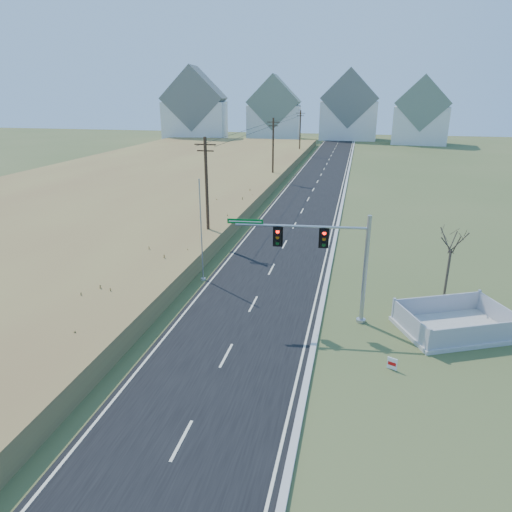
{
  "coord_description": "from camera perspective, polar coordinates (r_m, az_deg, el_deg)",
  "views": [
    {
      "loc": [
        5.73,
        -20.81,
        12.36
      ],
      "look_at": [
        0.29,
        3.51,
        3.4
      ],
      "focal_mm": 32.0,
      "sensor_mm": 36.0,
      "label": 1
    }
  ],
  "objects": [
    {
      "name": "reed_marsh",
      "position": [
        68.7,
        -13.41,
        9.44
      ],
      "size": [
        38.0,
        110.0,
        1.3
      ],
      "primitive_type": "cube",
      "color": "olive",
      "rests_on": "ground"
    },
    {
      "name": "utility_pole_near",
      "position": [
        38.61,
        -6.17,
        8.2
      ],
      "size": [
        1.8,
        0.26,
        9.0
      ],
      "color": "#422D1E",
      "rests_on": "ground"
    },
    {
      "name": "flagpole",
      "position": [
        31.14,
        -6.81,
        1.82
      ],
      "size": [
        0.32,
        0.32,
        7.1
      ],
      "color": "#B7B5AD",
      "rests_on": "ground"
    },
    {
      "name": "fence_enclosure",
      "position": [
        27.52,
        23.56,
        -8.08
      ],
      "size": [
        6.87,
        5.97,
        1.31
      ],
      "rotation": [
        0.0,
        0.0,
        0.43
      ],
      "color": "#B7B5AD",
      "rests_on": "ground"
    },
    {
      "name": "condo_nw",
      "position": [
        128.57,
        -7.62,
        17.54
      ],
      "size": [
        17.69,
        13.38,
        19.05
      ],
      "rotation": [
        0.0,
        0.0,
        0.14
      ],
      "color": "white",
      "rests_on": "ground"
    },
    {
      "name": "open_sign",
      "position": [
        22.99,
        16.65,
        -12.76
      ],
      "size": [
        0.46,
        0.23,
        0.59
      ],
      "rotation": [
        0.0,
        0.0,
        -0.39
      ],
      "color": "white",
      "rests_on": "ground"
    },
    {
      "name": "condo_ne",
      "position": [
        125.74,
        19.95,
        16.15
      ],
      "size": [
        14.12,
        10.51,
        16.52
      ],
      "rotation": [
        0.0,
        0.0,
        -0.1
      ],
      "color": "white",
      "rests_on": "ground"
    },
    {
      "name": "ground",
      "position": [
        24.87,
        -2.45,
        -10.04
      ],
      "size": [
        260.0,
        260.0,
        0.0
      ],
      "primitive_type": "plane",
      "color": "#445328",
      "rests_on": "ground"
    },
    {
      "name": "condo_nnw",
      "position": [
        131.09,
        2.29,
        17.4
      ],
      "size": [
        14.93,
        11.17,
        17.03
      ],
      "rotation": [
        0.0,
        0.0,
        0.07
      ],
      "color": "white",
      "rests_on": "ground"
    },
    {
      "name": "utility_pole_far",
      "position": [
        96.89,
        5.53,
        15.15
      ],
      "size": [
        1.8,
        0.26,
        9.0
      ],
      "color": "#422D1E",
      "rests_on": "ground"
    },
    {
      "name": "road",
      "position": [
        72.1,
        8.0,
        9.75
      ],
      "size": [
        8.0,
        180.0,
        0.06
      ],
      "primitive_type": "cube",
      "color": "black",
      "rests_on": "ground"
    },
    {
      "name": "utility_pole_mid",
      "position": [
        67.38,
        2.14,
        13.22
      ],
      "size": [
        1.8,
        0.26,
        9.0
      ],
      "color": "#422D1E",
      "rests_on": "ground"
    },
    {
      "name": "curb",
      "position": [
        71.88,
        11.34,
        9.57
      ],
      "size": [
        0.3,
        180.0,
        0.18
      ],
      "primitive_type": "cube",
      "color": "#B2AFA8",
      "rests_on": "ground"
    },
    {
      "name": "condo_n",
      "position": [
        132.95,
        11.54,
        17.36
      ],
      "size": [
        15.27,
        10.2,
        18.54
      ],
      "color": "white",
      "rests_on": "ground"
    },
    {
      "name": "bare_tree",
      "position": [
        29.75,
        23.36,
        1.89
      ],
      "size": [
        1.9,
        1.9,
        5.02
      ],
      "color": "#4C3F33",
      "rests_on": "ground"
    },
    {
      "name": "traffic_signal_mast",
      "position": [
        25.27,
        9.53,
        0.03
      ],
      "size": [
        7.84,
        1.08,
        6.27
      ],
      "rotation": [
        0.0,
        0.0,
        0.1
      ],
      "color": "#9EA0A5",
      "rests_on": "ground"
    }
  ]
}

